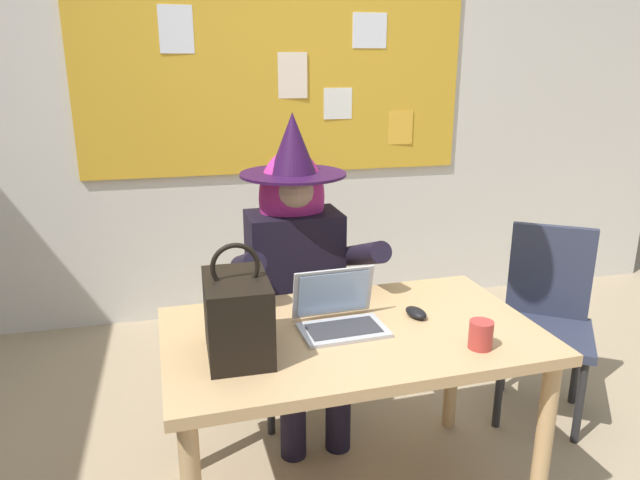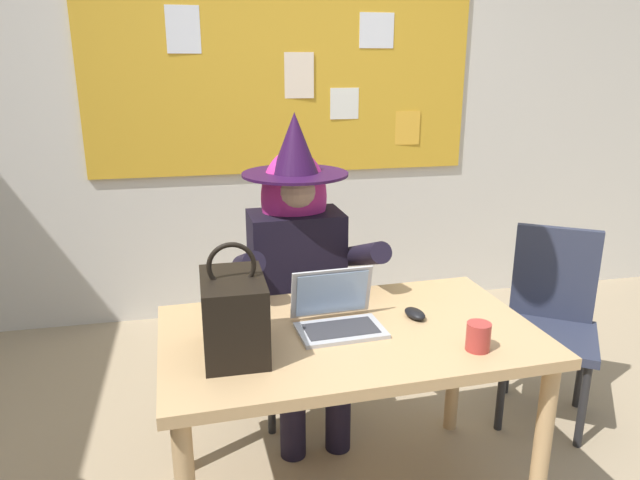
{
  "view_description": "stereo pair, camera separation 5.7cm",
  "coord_description": "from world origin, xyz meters",
  "px_view_note": "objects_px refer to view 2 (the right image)",
  "views": [
    {
      "loc": [
        -0.63,
        -1.81,
        1.63
      ],
      "look_at": [
        -0.1,
        0.33,
        0.96
      ],
      "focal_mm": 32.85,
      "sensor_mm": 36.0,
      "label": 1
    },
    {
      "loc": [
        -0.57,
        -1.82,
        1.63
      ],
      "look_at": [
        -0.1,
        0.33,
        0.96
      ],
      "focal_mm": 32.85,
      "sensor_mm": 36.0,
      "label": 2
    }
  ],
  "objects_px": {
    "computer_mouse": "(415,314)",
    "coffee_mug": "(478,337)",
    "desk_main": "(349,353)",
    "chair_extra_corner": "(550,315)",
    "person_costumed": "(299,256)",
    "handbag": "(234,315)",
    "laptop": "(337,315)",
    "chair_at_desk": "(293,304)"
  },
  "relations": [
    {
      "from": "desk_main",
      "to": "chair_extra_corner",
      "type": "bearing_deg",
      "value": 20.35
    },
    {
      "from": "person_costumed",
      "to": "computer_mouse",
      "type": "xyz_separation_m",
      "value": [
        0.33,
        -0.58,
        -0.06
      ]
    },
    {
      "from": "coffee_mug",
      "to": "chair_extra_corner",
      "type": "relative_size",
      "value": 0.11
    },
    {
      "from": "laptop",
      "to": "handbag",
      "type": "xyz_separation_m",
      "value": [
        -0.37,
        -0.11,
        0.09
      ]
    },
    {
      "from": "computer_mouse",
      "to": "coffee_mug",
      "type": "height_order",
      "value": "coffee_mug"
    },
    {
      "from": "person_costumed",
      "to": "coffee_mug",
      "type": "distance_m",
      "value": 0.96
    },
    {
      "from": "computer_mouse",
      "to": "chair_extra_corner",
      "type": "distance_m",
      "value": 0.92
    },
    {
      "from": "desk_main",
      "to": "coffee_mug",
      "type": "relative_size",
      "value": 14.19
    },
    {
      "from": "laptop",
      "to": "chair_extra_corner",
      "type": "distance_m",
      "value": 1.21
    },
    {
      "from": "handbag",
      "to": "person_costumed",
      "type": "bearing_deg",
      "value": 64.29
    },
    {
      "from": "chair_at_desk",
      "to": "coffee_mug",
      "type": "height_order",
      "value": "chair_at_desk"
    },
    {
      "from": "laptop",
      "to": "chair_extra_corner",
      "type": "bearing_deg",
      "value": 14.69
    },
    {
      "from": "laptop",
      "to": "handbag",
      "type": "height_order",
      "value": "handbag"
    },
    {
      "from": "desk_main",
      "to": "handbag",
      "type": "height_order",
      "value": "handbag"
    },
    {
      "from": "desk_main",
      "to": "handbag",
      "type": "bearing_deg",
      "value": -168.88
    },
    {
      "from": "chair_at_desk",
      "to": "chair_extra_corner",
      "type": "bearing_deg",
      "value": 69.02
    },
    {
      "from": "coffee_mug",
      "to": "laptop",
      "type": "bearing_deg",
      "value": 147.14
    },
    {
      "from": "computer_mouse",
      "to": "coffee_mug",
      "type": "relative_size",
      "value": 1.09
    },
    {
      "from": "chair_at_desk",
      "to": "coffee_mug",
      "type": "xyz_separation_m",
      "value": [
        0.45,
        -0.98,
        0.25
      ]
    },
    {
      "from": "laptop",
      "to": "computer_mouse",
      "type": "bearing_deg",
      "value": -0.53
    },
    {
      "from": "person_costumed",
      "to": "handbag",
      "type": "relative_size",
      "value": 3.77
    },
    {
      "from": "person_costumed",
      "to": "chair_extra_corner",
      "type": "xyz_separation_m",
      "value": [
        1.15,
        -0.22,
        -0.3
      ]
    },
    {
      "from": "chair_at_desk",
      "to": "coffee_mug",
      "type": "bearing_deg",
      "value": 20.38
    },
    {
      "from": "chair_at_desk",
      "to": "laptop",
      "type": "xyz_separation_m",
      "value": [
        0.04,
        -0.71,
        0.25
      ]
    },
    {
      "from": "chair_at_desk",
      "to": "handbag",
      "type": "xyz_separation_m",
      "value": [
        -0.33,
        -0.83,
        0.34
      ]
    },
    {
      "from": "desk_main",
      "to": "chair_extra_corner",
      "type": "relative_size",
      "value": 1.51
    },
    {
      "from": "desk_main",
      "to": "chair_extra_corner",
      "type": "height_order",
      "value": "chair_extra_corner"
    },
    {
      "from": "person_costumed",
      "to": "laptop",
      "type": "xyz_separation_m",
      "value": [
        0.03,
        -0.59,
        -0.03
      ]
    },
    {
      "from": "desk_main",
      "to": "computer_mouse",
      "type": "bearing_deg",
      "value": 10.63
    },
    {
      "from": "person_costumed",
      "to": "laptop",
      "type": "distance_m",
      "value": 0.59
    },
    {
      "from": "desk_main",
      "to": "laptop",
      "type": "height_order",
      "value": "laptop"
    },
    {
      "from": "coffee_mug",
      "to": "person_costumed",
      "type": "bearing_deg",
      "value": 117.34
    },
    {
      "from": "person_costumed",
      "to": "chair_extra_corner",
      "type": "relative_size",
      "value": 1.6
    },
    {
      "from": "person_costumed",
      "to": "coffee_mug",
      "type": "bearing_deg",
      "value": 25.67
    },
    {
      "from": "laptop",
      "to": "person_costumed",
      "type": "bearing_deg",
      "value": 89.58
    },
    {
      "from": "chair_at_desk",
      "to": "handbag",
      "type": "distance_m",
      "value": 0.95
    },
    {
      "from": "person_costumed",
      "to": "laptop",
      "type": "height_order",
      "value": "person_costumed"
    },
    {
      "from": "computer_mouse",
      "to": "coffee_mug",
      "type": "bearing_deg",
      "value": -81.48
    },
    {
      "from": "chair_at_desk",
      "to": "computer_mouse",
      "type": "bearing_deg",
      "value": 21.67
    },
    {
      "from": "computer_mouse",
      "to": "coffee_mug",
      "type": "distance_m",
      "value": 0.3
    },
    {
      "from": "person_costumed",
      "to": "computer_mouse",
      "type": "bearing_deg",
      "value": 28.36
    },
    {
      "from": "handbag",
      "to": "chair_at_desk",
      "type": "bearing_deg",
      "value": 68.17
    }
  ]
}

